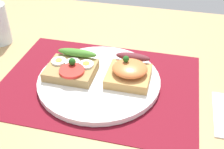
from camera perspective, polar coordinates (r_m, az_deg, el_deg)
ground_plane at (r=65.58cm, az=-2.55°, el=-2.88°), size 120.00×90.00×3.20cm
placemat at (r=64.49cm, az=-2.59°, el=-1.68°), size 43.96×32.04×0.30cm
plate at (r=64.02cm, az=-2.61°, el=-1.14°), size 27.35×27.35×1.23cm
sandwich_egg_tomato at (r=64.81cm, az=-8.06°, el=1.34°), size 10.78×10.30×4.25cm
sandwich_salmon at (r=62.30cm, az=3.50°, el=0.68°), size 9.32×10.44×5.71cm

